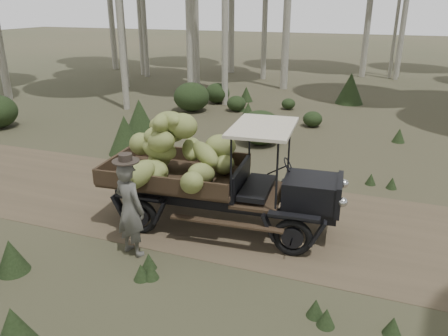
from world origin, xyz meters
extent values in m
plane|color=#473D2B|center=(0.00, 0.00, 0.00)|extent=(120.00, 120.00, 0.00)
cube|color=brown|center=(0.00, 0.00, 0.00)|extent=(70.00, 4.00, 0.01)
cube|color=black|center=(0.08, -0.45, 0.98)|extent=(1.05, 1.01, 0.54)
cube|color=black|center=(0.62, -0.41, 0.98)|extent=(0.17, 0.99, 0.61)
cube|color=black|center=(-1.30, -0.56, 1.08)|extent=(0.18, 1.38, 0.54)
cube|color=#38281C|center=(-2.67, -0.66, 0.98)|extent=(2.88, 1.98, 0.08)
cube|color=#38281C|center=(-2.74, 0.22, 1.16)|extent=(2.75, 0.27, 0.32)
cube|color=#38281C|center=(-2.61, -1.55, 1.16)|extent=(2.75, 0.27, 0.32)
cube|color=#38281C|center=(-4.05, -0.77, 1.16)|extent=(0.19, 1.77, 0.32)
cube|color=beige|center=(-0.88, -0.53, 2.19)|extent=(1.26, 1.75, 0.06)
cube|color=black|center=(-1.67, -0.21, 0.61)|extent=(4.52, 0.44, 0.18)
cube|color=black|center=(-1.61, -0.96, 0.61)|extent=(4.52, 0.44, 0.18)
torus|color=black|center=(-0.18, 0.32, 0.37)|extent=(0.76, 0.19, 0.75)
torus|color=black|center=(-0.06, -1.25, 0.37)|extent=(0.76, 0.19, 0.75)
torus|color=black|center=(-3.22, 0.09, 0.37)|extent=(0.76, 0.19, 0.75)
torus|color=black|center=(-3.10, -1.48, 0.37)|extent=(0.76, 0.19, 0.75)
sphere|color=beige|center=(0.66, 0.03, 1.03)|extent=(0.18, 0.18, 0.18)
sphere|color=beige|center=(0.73, -0.85, 1.03)|extent=(0.18, 0.18, 0.18)
ellipsoid|color=olive|center=(-2.85, -1.19, 1.24)|extent=(0.66, 0.84, 0.55)
ellipsoid|color=olive|center=(-2.43, -0.38, 1.52)|extent=(0.69, 0.88, 0.52)
ellipsoid|color=olive|center=(-2.99, -0.67, 1.84)|extent=(0.83, 0.78, 0.46)
ellipsoid|color=olive|center=(-2.64, -0.73, 2.16)|extent=(0.79, 0.63, 0.53)
ellipsoid|color=olive|center=(-2.98, -1.24, 1.29)|extent=(0.88, 0.44, 0.53)
ellipsoid|color=olive|center=(-2.99, -0.75, 1.57)|extent=(0.89, 0.60, 0.63)
ellipsoid|color=olive|center=(-2.96, -0.42, 1.91)|extent=(1.00, 0.72, 0.72)
ellipsoid|color=olive|center=(-2.74, -0.68, 2.15)|extent=(0.89, 0.90, 0.57)
ellipsoid|color=olive|center=(-1.75, -0.29, 1.24)|extent=(0.51, 0.79, 0.58)
ellipsoid|color=olive|center=(-3.59, -0.48, 1.54)|extent=(0.86, 0.87, 0.67)
ellipsoid|color=olive|center=(-2.83, -0.96, 1.82)|extent=(0.81, 0.59, 0.61)
ellipsoid|color=olive|center=(-2.82, -0.64, 2.12)|extent=(0.77, 0.79, 0.48)
ellipsoid|color=olive|center=(-3.12, -0.53, 1.27)|extent=(0.50, 0.84, 0.57)
ellipsoid|color=olive|center=(-1.87, -0.17, 1.59)|extent=(0.82, 1.00, 0.67)
ellipsoid|color=olive|center=(-2.91, -0.61, 1.85)|extent=(0.49, 0.84, 0.73)
ellipsoid|color=olive|center=(-2.47, -0.69, 2.10)|extent=(0.84, 0.74, 0.56)
ellipsoid|color=olive|center=(-2.87, -1.17, 1.28)|extent=(0.78, 0.75, 0.47)
ellipsoid|color=olive|center=(-2.04, -0.60, 1.54)|extent=(0.90, 0.72, 0.60)
ellipsoid|color=olive|center=(-2.85, -0.46, 1.89)|extent=(0.68, 0.90, 0.59)
ellipsoid|color=olive|center=(-2.83, -0.83, 2.15)|extent=(0.45, 0.80, 0.52)
ellipsoid|color=olive|center=(-1.99, -0.92, 1.24)|extent=(0.68, 0.85, 0.60)
ellipsoid|color=olive|center=(-2.99, -1.62, 1.32)|extent=(0.92, 0.91, 0.74)
ellipsoid|color=olive|center=(-1.91, -1.54, 1.30)|extent=(0.83, 0.88, 0.69)
imported|color=#54534D|center=(-2.85, -2.19, 0.90)|extent=(0.75, 0.60, 1.80)
cylinder|color=#302821|center=(-2.85, -2.19, 1.82)|extent=(0.60, 0.60, 0.02)
cylinder|color=#302821|center=(-2.85, -2.19, 1.88)|extent=(0.30, 0.30, 0.14)
cone|color=#233319|center=(-6.08, 2.70, 0.60)|extent=(1.08, 1.08, 1.20)
cone|color=#233319|center=(-4.91, 11.16, 0.35)|extent=(0.62, 0.62, 0.69)
cone|color=#233319|center=(-4.47, 9.19, 0.21)|extent=(0.38, 0.38, 0.42)
ellipsoid|color=#233319|center=(-6.48, 8.46, 0.62)|extent=(1.51, 1.51, 1.21)
cone|color=#233319|center=(-6.60, 4.44, 0.65)|extent=(1.18, 1.18, 1.31)
cone|color=#233319|center=(1.80, 6.85, 0.24)|extent=(0.42, 0.42, 0.47)
ellipsoid|color=#233319|center=(-2.69, 10.25, 0.24)|extent=(0.59, 0.59, 0.47)
ellipsoid|color=#233319|center=(-2.47, 5.01, 0.57)|extent=(1.39, 1.39, 1.11)
cone|color=#233319|center=(-3.56, 7.18, 0.43)|extent=(0.78, 0.78, 0.87)
ellipsoid|color=#233319|center=(-4.71, 9.15, 0.33)|extent=(0.81, 0.81, 0.65)
cone|color=#233319|center=(-4.48, -3.45, 0.31)|extent=(0.56, 0.56, 0.62)
cone|color=#233319|center=(-0.33, 12.37, 0.70)|extent=(1.26, 1.26, 1.40)
cone|color=#233319|center=(-6.27, 3.14, 0.25)|extent=(0.45, 0.45, 0.51)
ellipsoid|color=#233319|center=(-1.23, 7.78, 0.29)|extent=(0.72, 0.72, 0.57)
ellipsoid|color=#233319|center=(-6.04, 10.34, 0.46)|extent=(1.13, 1.13, 0.91)
cone|color=#233319|center=(-5.81, 2.37, 0.15)|extent=(0.27, 0.27, 0.30)
cone|color=#233319|center=(0.33, 2.75, 0.15)|extent=(0.27, 0.27, 0.30)
cone|color=#233319|center=(1.71, -2.79, 0.15)|extent=(0.27, 0.27, 0.30)
cone|color=#233319|center=(-2.32, -2.54, 0.15)|extent=(0.27, 0.27, 0.30)
cone|color=#233319|center=(1.13, 2.76, 0.15)|extent=(0.27, 0.27, 0.30)
cone|color=#233319|center=(1.63, 2.68, 0.15)|extent=(0.27, 0.27, 0.30)
cone|color=#233319|center=(-2.14, -2.79, 0.15)|extent=(0.27, 0.27, 0.30)
cone|color=#233319|center=(0.63, -2.78, 0.15)|extent=(0.27, 0.27, 0.30)
cone|color=#233319|center=(-2.28, -2.88, 0.15)|extent=(0.27, 0.27, 0.30)
cone|color=#233319|center=(-4.40, 2.64, 0.15)|extent=(0.27, 0.27, 0.30)
cone|color=#233319|center=(-4.28, 2.69, 0.15)|extent=(0.27, 0.27, 0.30)
cone|color=#233319|center=(0.81, -2.94, 0.15)|extent=(0.27, 0.27, 0.30)
camera|label=1|loc=(1.20, -8.22, 4.40)|focal=35.00mm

